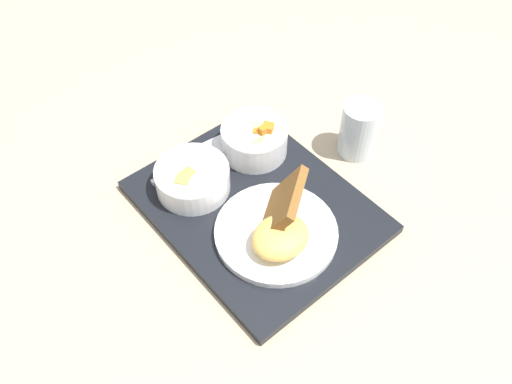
{
  "coord_description": "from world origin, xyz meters",
  "views": [
    {
      "loc": [
        0.45,
        -0.34,
        0.72
      ],
      "look_at": [
        0.0,
        0.0,
        0.05
      ],
      "focal_mm": 38.0,
      "sensor_mm": 36.0,
      "label": 1
    }
  ],
  "objects_px": {
    "bowl_salad": "(254,138)",
    "plate_main": "(278,229)",
    "knife": "(195,149)",
    "glass_water": "(357,131)",
    "spoon": "(203,154)",
    "bowl_soup": "(192,178)"
  },
  "relations": [
    {
      "from": "bowl_salad",
      "to": "plate_main",
      "type": "xyz_separation_m",
      "value": [
        0.17,
        -0.09,
        -0.01
      ]
    },
    {
      "from": "plate_main",
      "to": "knife",
      "type": "distance_m",
      "value": 0.24
    },
    {
      "from": "bowl_salad",
      "to": "glass_water",
      "type": "bearing_deg",
      "value": 59.21
    },
    {
      "from": "spoon",
      "to": "glass_water",
      "type": "relative_size",
      "value": 1.49
    },
    {
      "from": "bowl_soup",
      "to": "plate_main",
      "type": "bearing_deg",
      "value": 16.86
    },
    {
      "from": "spoon",
      "to": "glass_water",
      "type": "xyz_separation_m",
      "value": [
        0.14,
        0.24,
        0.02
      ]
    },
    {
      "from": "bowl_salad",
      "to": "spoon",
      "type": "relative_size",
      "value": 0.76
    },
    {
      "from": "plate_main",
      "to": "bowl_soup",
      "type": "bearing_deg",
      "value": -163.14
    },
    {
      "from": "spoon",
      "to": "knife",
      "type": "bearing_deg",
      "value": 98.88
    },
    {
      "from": "bowl_salad",
      "to": "glass_water",
      "type": "distance_m",
      "value": 0.19
    },
    {
      "from": "spoon",
      "to": "bowl_soup",
      "type": "bearing_deg",
      "value": -138.38
    },
    {
      "from": "bowl_salad",
      "to": "knife",
      "type": "bearing_deg",
      "value": -127.21
    },
    {
      "from": "plate_main",
      "to": "glass_water",
      "type": "height_order",
      "value": "plate_main"
    },
    {
      "from": "glass_water",
      "to": "plate_main",
      "type": "bearing_deg",
      "value": -72.17
    },
    {
      "from": "plate_main",
      "to": "glass_water",
      "type": "distance_m",
      "value": 0.26
    },
    {
      "from": "bowl_soup",
      "to": "glass_water",
      "type": "height_order",
      "value": "glass_water"
    },
    {
      "from": "knife",
      "to": "glass_water",
      "type": "bearing_deg",
      "value": -29.86
    },
    {
      "from": "bowl_salad",
      "to": "plate_main",
      "type": "height_order",
      "value": "plate_main"
    },
    {
      "from": "bowl_salad",
      "to": "knife",
      "type": "distance_m",
      "value": 0.11
    },
    {
      "from": "knife",
      "to": "bowl_soup",
      "type": "bearing_deg",
      "value": -121.63
    },
    {
      "from": "knife",
      "to": "spoon",
      "type": "distance_m",
      "value": 0.02
    },
    {
      "from": "plate_main",
      "to": "spoon",
      "type": "height_order",
      "value": "plate_main"
    }
  ]
}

